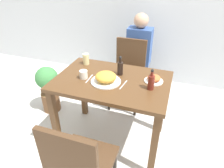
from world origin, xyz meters
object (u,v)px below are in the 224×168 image
Objects in this scene: potted_plant_left at (48,87)px; person_figure at (139,55)px; chair_near at (79,164)px; drink_cup at (84,74)px; juice_glass at (86,59)px; side_plate at (154,79)px; food_plate at (106,78)px; condiment_bottle at (120,68)px; chair_far at (128,70)px; sauce_bottle at (151,82)px.

person_figure is at bearing 43.30° from potted_plant_left.
chair_near is 1.43× the size of potted_plant_left.
juice_glass is (-0.11, 0.29, 0.02)m from drink_cup.
person_figure is at bearing 109.09° from side_plate.
food_plate is 2.41× the size of juice_glass.
food_plate is 1.07m from potted_plant_left.
chair_far is at bearing 96.75° from condiment_bottle.
potted_plant_left is at bearing -151.36° from chair_far.
sauce_bottle reaches higher than juice_glass.
food_plate is (-0.01, -0.81, 0.31)m from chair_far.
side_plate is at bearing 13.41° from drink_cup.
drink_cup is (-0.23, -0.81, 0.30)m from chair_far.
drink_cup is at bearing -102.89° from person_figure.
side_plate reaches higher than potted_plant_left.
juice_glass is at bearing 159.76° from sauce_bottle.
potted_plant_left is at bearing 179.04° from juice_glass.
condiment_bottle is 0.17× the size of person_figure.
chair_near is 4.65× the size of sauce_bottle.
potted_plant_left is at bearing -136.70° from person_figure.
condiment_bottle is at bearing 174.66° from side_plate.
sauce_bottle is (0.41, 0.01, 0.03)m from food_plate.
food_plate is at bearing -113.71° from condiment_bottle.
person_figure is at bearing 77.11° from drink_cup.
juice_glass is 1.03m from person_figure.
chair_far reaches higher than drink_cup.
food_plate is 3.58× the size of drink_cup.
condiment_bottle is at bearing -83.25° from chair_far.
person_figure reaches higher than food_plate.
chair_far is 0.70m from juice_glass.
food_plate is 0.23m from drink_cup.
juice_glass is at bearing 139.45° from food_plate.
chair_near is at bearing -115.65° from sauce_bottle.
sauce_bottle is at bearing -27.13° from condiment_bottle.
chair_far is at bearing 117.10° from sauce_bottle.
sauce_bottle is at bearing -115.65° from chair_near.
chair_near is 7.78× the size of juice_glass.
person_figure is (-0.36, 1.20, -0.27)m from sauce_bottle.
drink_cup is at bearing -166.59° from side_plate.
potted_plant_left is at bearing 173.63° from side_plate.
chair_near is 1.93m from person_figure.
side_plate is at bearing 20.01° from food_plate.
sauce_bottle is 1.28m from person_figure.
side_plate is 0.15× the size of person_figure.
chair_far is at bearing 73.83° from drink_cup.
chair_far is at bearing -96.15° from person_figure.
chair_far is 1.06m from potted_plant_left.
chair_near is 1.00× the size of chair_far.
juice_glass is (-0.35, -0.51, 0.32)m from chair_far.
potted_plant_left is (-1.33, 0.29, -0.50)m from sauce_bottle.
sauce_bottle is at bearing 1.38° from drink_cup.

